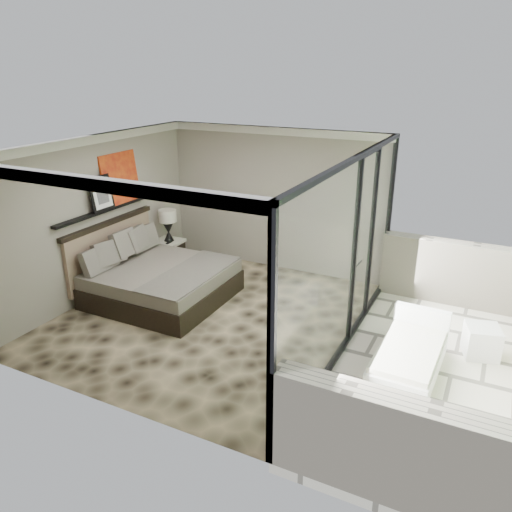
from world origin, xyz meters
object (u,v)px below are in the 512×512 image
at_px(nightstand, 167,251).
at_px(lounger, 409,356).
at_px(bed, 157,279).
at_px(ottoman, 482,341).
at_px(table_lamp, 168,221).

height_order(nightstand, lounger, lounger).
xyz_separation_m(bed, ottoman, (5.26, 0.52, -0.14)).
bearing_deg(bed, nightstand, 119.55).
distance_m(table_lamp, lounger, 5.47).
bearing_deg(table_lamp, ottoman, -8.37).
bearing_deg(nightstand, bed, -76.96).
relative_size(table_lamp, lounger, 0.41).
distance_m(bed, nightstand, 1.59).
bearing_deg(bed, lounger, -3.66).
bearing_deg(ottoman, bed, -174.39).
xyz_separation_m(table_lamp, ottoman, (5.99, -0.88, -0.71)).
bearing_deg(table_lamp, lounger, -18.09).
distance_m(bed, ottoman, 5.29).
bearing_deg(lounger, table_lamp, 163.73).
xyz_separation_m(table_lamp, lounger, (5.15, -1.68, -0.74)).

